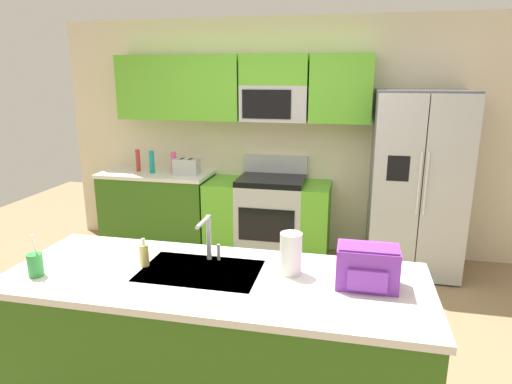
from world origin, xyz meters
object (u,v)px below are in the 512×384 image
at_px(bottle_teal, 152,162).
at_px(refrigerator, 416,184).
at_px(range_oven, 268,217).
at_px(soap_dispenser, 144,255).
at_px(sink_faucet, 208,235).
at_px(backpack, 367,266).
at_px(toaster, 187,167).
at_px(paper_towel_roll, 291,253).
at_px(pepper_mill, 138,160).
at_px(drink_cup_green, 35,265).
at_px(bottle_pink, 174,163).

bearing_deg(bottle_teal, refrigerator, -0.30).
relative_size(range_oven, bottle_teal, 5.32).
bearing_deg(soap_dispenser, sink_faucet, 22.75).
bearing_deg(backpack, soap_dispenser, -179.81).
bearing_deg(toaster, paper_towel_roll, -57.01).
relative_size(refrigerator, pepper_mill, 7.31).
distance_m(range_oven, refrigerator, 1.61).
xyz_separation_m(refrigerator, toaster, (-2.46, 0.02, 0.07)).
bearing_deg(toaster, sink_faucet, -66.08).
bearing_deg(range_oven, sink_faucet, -88.16).
bearing_deg(bottle_teal, paper_towel_roll, -50.33).
bearing_deg(backpack, paper_towel_roll, 169.57).
distance_m(soap_dispenser, paper_towel_roll, 0.86).
relative_size(refrigerator, drink_cup_green, 7.38).
bearing_deg(backpack, sink_faucet, 171.24).
bearing_deg(paper_towel_roll, sink_faucet, 172.62).
bearing_deg(bottle_pink, bottle_teal, -167.47).
relative_size(soap_dispenser, paper_towel_roll, 0.71).
bearing_deg(refrigerator, toaster, 179.55).
height_order(drink_cup_green, paper_towel_roll, drink_cup_green).
bearing_deg(paper_towel_roll, pepper_mill, 131.81).
height_order(bottle_teal, sink_faucet, sink_faucet).
relative_size(sink_faucet, backpack, 0.88).
bearing_deg(sink_faucet, paper_towel_roll, -7.38).
distance_m(pepper_mill, soap_dispenser, 2.76).
height_order(refrigerator, bottle_pink, refrigerator).
xyz_separation_m(toaster, sink_faucet, (1.00, -2.26, 0.08)).
relative_size(bottle_pink, sink_faucet, 0.85).
bearing_deg(bottle_teal, backpack, -45.68).
height_order(refrigerator, drink_cup_green, refrigerator).
relative_size(drink_cup_green, backpack, 0.78).
bearing_deg(toaster, soap_dispenser, -74.83).
relative_size(refrigerator, paper_towel_roll, 7.71).
distance_m(refrigerator, pepper_mill, 3.08).
bearing_deg(pepper_mill, bottle_pink, -0.02).
bearing_deg(bottle_pink, toaster, -16.26).
xyz_separation_m(bottle_pink, drink_cup_green, (0.29, -2.71, -0.05)).
height_order(bottle_teal, soap_dispenser, bottle_teal).
xyz_separation_m(pepper_mill, soap_dispenser, (1.27, -2.45, -0.06)).
height_order(toaster, bottle_teal, bottle_teal).
bearing_deg(pepper_mill, toaster, -4.66).
bearing_deg(backpack, pepper_mill, 136.02).
bearing_deg(pepper_mill, refrigerator, -1.29).
bearing_deg(bottle_teal, range_oven, 2.43).
xyz_separation_m(refrigerator, sink_faucet, (-1.46, -2.24, 0.14)).
relative_size(drink_cup_green, soap_dispenser, 1.47).
distance_m(pepper_mill, backpack, 3.53).
bearing_deg(refrigerator, sink_faucet, -123.18).
bearing_deg(backpack, drink_cup_green, -171.78).
distance_m(refrigerator, drink_cup_green, 3.53).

